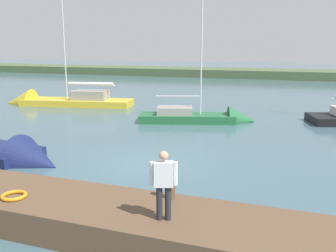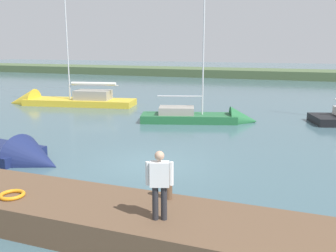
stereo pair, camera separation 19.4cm
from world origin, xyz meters
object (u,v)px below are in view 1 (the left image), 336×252
object	(u,v)px
mooring_post_near	(171,185)
sailboat_far_right	(58,103)
person_on_dock	(164,181)
life_ring_buoy	(14,196)
sailboat_outer_mooring	(205,120)

from	to	relation	value
mooring_post_near	sailboat_far_right	distance (m)	22.77
person_on_dock	life_ring_buoy	bearing A→B (deg)	72.58
mooring_post_near	person_on_dock	bearing A→B (deg)	100.86
sailboat_far_right	mooring_post_near	bearing A→B (deg)	122.33
mooring_post_near	sailboat_far_right	bearing A→B (deg)	-46.88
life_ring_buoy	person_on_dock	world-z (taller)	person_on_dock
life_ring_buoy	sailboat_far_right	xyz separation A→B (m)	(11.69, -17.91, -0.72)
life_ring_buoy	sailboat_outer_mooring	distance (m)	15.18
life_ring_buoy	sailboat_outer_mooring	bearing A→B (deg)	-94.77
sailboat_outer_mooring	sailboat_far_right	world-z (taller)	sailboat_far_right
sailboat_outer_mooring	person_on_dock	size ratio (longest dim) A/B	5.33
life_ring_buoy	sailboat_far_right	distance (m)	21.40
life_ring_buoy	sailboat_outer_mooring	xyz separation A→B (m)	(-1.26, -15.11, -0.68)
mooring_post_near	sailboat_far_right	xyz separation A→B (m)	(15.54, -16.60, -1.04)
sailboat_far_right	person_on_dock	world-z (taller)	sailboat_far_right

